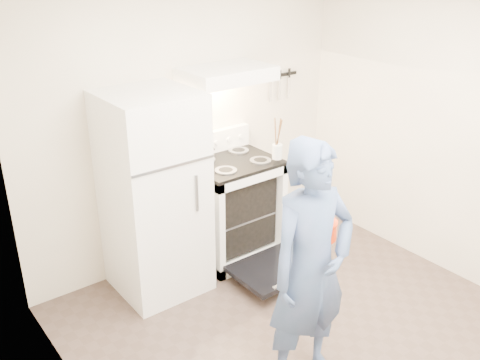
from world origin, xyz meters
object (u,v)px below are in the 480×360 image
at_px(person, 311,269).
at_px(dutch_oven, 318,229).
at_px(stove_body, 233,210).
at_px(refrigerator, 154,195).
at_px(tea_kettle, 204,150).

xyz_separation_m(person, dutch_oven, (0.28, 0.22, 0.09)).
height_order(stove_body, dutch_oven, dutch_oven).
bearing_deg(refrigerator, person, -81.16).
bearing_deg(stove_body, tea_kettle, 158.57).
relative_size(person, dutch_oven, 5.27).
xyz_separation_m(stove_body, person, (-0.57, -1.58, 0.39)).
bearing_deg(refrigerator, stove_body, 1.77).
relative_size(refrigerator, dutch_oven, 5.26).
xyz_separation_m(stove_body, tea_kettle, (-0.24, 0.10, 0.61)).
xyz_separation_m(stove_body, dutch_oven, (-0.29, -1.35, 0.48)).
bearing_deg(stove_body, person, -109.86).
bearing_deg(tea_kettle, person, -101.07).
bearing_deg(person, stove_body, 74.31).
relative_size(stove_body, dutch_oven, 2.84).
height_order(tea_kettle, person, person).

